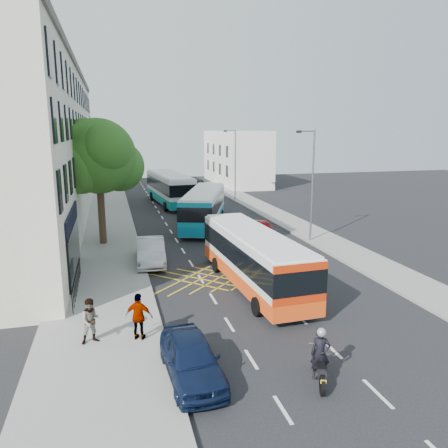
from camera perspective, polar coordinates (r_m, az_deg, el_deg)
ground at (r=20.11m, az=9.72°, el=-11.82°), size 120.00×120.00×0.00m
pavement_left at (r=32.67m, az=-15.46°, el=-2.52°), size 5.00×70.00×0.15m
pavement_right at (r=36.07m, az=10.83°, el=-0.93°), size 3.00×70.00×0.15m
terrace_main at (r=41.64m, az=-23.56°, el=9.31°), size 8.30×45.00×13.50m
terrace_far at (r=72.00m, az=-19.86°, el=8.99°), size 8.00×20.00×10.00m
building_right at (r=67.46m, az=1.54°, el=8.68°), size 6.00×18.00×8.00m
street_tree at (r=31.69m, az=-16.12°, el=8.40°), size 6.30×5.70×8.80m
lamp_near at (r=32.09m, az=11.33°, el=5.68°), size 1.45×0.15×8.00m
lamp_far at (r=50.75m, az=1.37°, el=8.22°), size 1.45×0.15×8.00m
railings at (r=23.25m, az=-18.71°, el=-7.05°), size 0.08×5.60×1.14m
bus_near at (r=22.91m, az=3.91°, el=-4.46°), size 3.02×10.71×2.98m
bus_mid at (r=37.18m, az=-2.64°, el=2.15°), size 6.09×11.37×3.13m
bus_far at (r=48.87m, az=-7.13°, el=4.66°), size 3.94×12.38×3.42m
motorbike at (r=15.16m, az=12.44°, el=-16.58°), size 0.89×2.08×1.92m
parked_car_blue at (r=15.15m, az=-4.28°, el=-17.11°), size 1.88×4.28×1.44m
parked_car_silver at (r=27.37m, az=-9.55°, el=-3.54°), size 1.93×4.84×1.57m
red_hatchback at (r=33.88m, az=4.55°, el=-0.55°), size 2.52×4.88×1.35m
distant_car_grey at (r=58.50m, az=-6.54°, el=4.79°), size 2.34×4.88×1.34m
distant_car_dark at (r=63.52m, az=-3.55°, el=5.35°), size 1.60×3.66×1.17m
pedestrian_near at (r=17.68m, az=-16.90°, el=-12.02°), size 0.98×0.83×1.77m
pedestrian_far at (r=17.50m, az=-11.04°, el=-11.78°), size 1.18×0.84×1.86m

